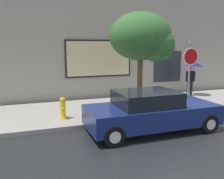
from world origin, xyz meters
TOP-DOWN VIEW (x-y plane):
  - ground_plane at (0.00, 0.00)m, footprint 60.00×60.00m
  - sidewalk at (0.00, 3.00)m, footprint 20.00×4.00m
  - building_facade at (-0.00, 5.50)m, footprint 20.00×0.67m
  - parked_car at (-0.74, 0.04)m, footprint 4.50×1.94m
  - fire_hydrant at (-3.43, 2.03)m, footprint 0.30×0.44m
  - pedestrian_with_umbrella at (4.06, 4.07)m, footprint 0.99×0.99m
  - street_tree at (-0.17, 1.77)m, footprint 2.54×2.16m
  - stop_sign at (2.06, 1.73)m, footprint 0.76×0.10m

SIDE VIEW (x-z plane):
  - ground_plane at x=0.00m, z-range 0.00..0.00m
  - sidewalk at x=0.00m, z-range 0.00..0.15m
  - fire_hydrant at x=-3.43m, z-range 0.14..0.97m
  - parked_car at x=-0.74m, z-range -0.01..1.39m
  - pedestrian_with_umbrella at x=4.06m, z-range 0.70..2.57m
  - stop_sign at x=2.06m, z-range 0.70..3.38m
  - street_tree at x=-0.17m, z-range 1.15..5.22m
  - building_facade at x=0.00m, z-range -0.02..6.98m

